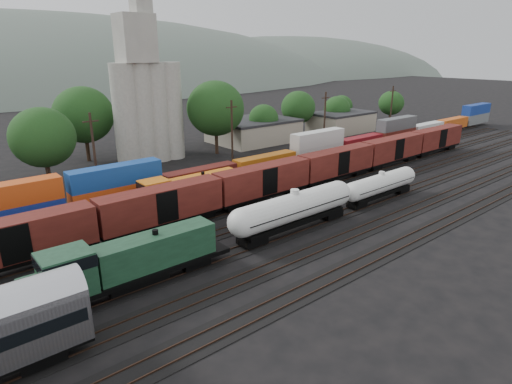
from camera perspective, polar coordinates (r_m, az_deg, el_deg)
ground at (r=53.13m, az=0.69°, el=-3.78°), size 600.00×600.00×0.00m
tracks at (r=53.11m, az=0.69°, el=-3.73°), size 180.00×33.20×0.20m
green_locomotive at (r=38.71m, az=-17.36°, el=-9.03°), size 18.38×3.24×4.87m
tank_car_a at (r=49.13m, az=5.12°, el=-2.18°), size 18.33×3.28×4.80m
tank_car_b at (r=61.72m, az=16.29°, el=0.98°), size 14.99×2.68×3.93m
orange_locomotive at (r=57.39m, az=-9.50°, el=0.29°), size 17.24×2.87×4.31m
boxcar_string at (r=50.34m, az=-12.48°, el=-1.71°), size 138.20×2.90×4.20m
container_wall at (r=69.68m, az=-0.75°, el=3.75°), size 178.40×2.60×5.80m
grain_silo at (r=81.93m, az=-14.31°, el=11.67°), size 13.40×5.00×29.00m
industrial_sheds at (r=84.13m, az=-11.57°, el=6.01°), size 119.38×17.26×5.10m
tree_band at (r=81.25m, az=-18.66°, el=8.35°), size 161.13×22.23×14.51m
utility_poles at (r=68.88m, az=-11.30°, el=6.44°), size 122.20×0.36×12.00m
distant_hills at (r=305.36m, az=-29.12°, el=8.44°), size 860.00×286.00×130.00m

